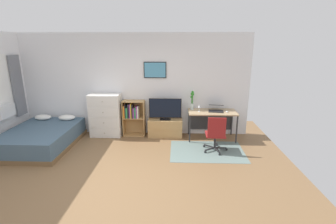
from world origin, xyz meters
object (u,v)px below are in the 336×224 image
object	(u,v)px
laptop	(216,108)
computer_mouse	(227,112)
bed	(42,137)
tv_stand	(165,128)
desk	(212,115)
bookshelf	(133,115)
office_chair	(216,133)
wine_glass	(199,106)
television	(165,109)
dresser	(106,115)
bamboo_vase	(192,100)

from	to	relation	value
laptop	computer_mouse	distance (m)	0.30
bed	tv_stand	size ratio (longest dim) A/B	2.20
laptop	desk	bearing A→B (deg)	-179.64
bed	desk	distance (m)	4.26
bookshelf	office_chair	xyz separation A→B (m)	(2.08, -1.02, -0.12)
tv_stand	wine_glass	xyz separation A→B (m)	(0.88, -0.14, 0.64)
bed	television	xyz separation A→B (m)	(2.96, 0.77, 0.53)
bed	computer_mouse	world-z (taller)	computer_mouse
bed	bookshelf	bearing A→B (deg)	21.90
bed	office_chair	distance (m)	4.16
bookshelf	computer_mouse	xyz separation A→B (m)	(2.46, -0.25, 0.18)
computer_mouse	office_chair	bearing A→B (deg)	-116.24
desk	computer_mouse	xyz separation A→B (m)	(0.36, -0.16, 0.15)
dresser	bookshelf	size ratio (longest dim) A/B	1.19
laptop	computer_mouse	bearing A→B (deg)	-22.08
bed	office_chair	size ratio (longest dim) A/B	2.32
dresser	computer_mouse	bearing A→B (deg)	-3.35
laptop	bamboo_vase	world-z (taller)	bamboo_vase
office_chair	bamboo_vase	distance (m)	1.27
tv_stand	dresser	bearing A→B (deg)	-179.46
bamboo_vase	wine_glass	world-z (taller)	bamboo_vase
television	wine_glass	xyz separation A→B (m)	(0.88, -0.12, 0.11)
bed	wine_glass	world-z (taller)	wine_glass
office_chair	dresser	bearing A→B (deg)	162.72
dresser	television	bearing A→B (deg)	-0.26
television	computer_mouse	world-z (taller)	television
television	bamboo_vase	xyz separation A→B (m)	(0.71, 0.09, 0.24)
desk	laptop	bearing A→B (deg)	-7.59
tv_stand	television	bearing A→B (deg)	-90.00
office_chair	laptop	distance (m)	0.99
dresser	tv_stand	world-z (taller)	dresser
desk	bamboo_vase	xyz separation A→B (m)	(-0.51, 0.11, 0.39)
office_chair	bamboo_vase	world-z (taller)	bamboo_vase
office_chair	laptop	size ratio (longest dim) A/B	1.90
desk	laptop	world-z (taller)	laptop
television	bamboo_vase	distance (m)	0.75
bamboo_vase	wine_glass	size ratio (longest dim) A/B	2.76
television	laptop	distance (m)	1.32
dresser	television	xyz separation A→B (m)	(1.60, -0.01, 0.19)
bookshelf	computer_mouse	bearing A→B (deg)	-5.74
tv_stand	wine_glass	distance (m)	1.09
bed	dresser	xyz separation A→B (m)	(1.36, 0.78, 0.34)
bed	dresser	bearing A→B (deg)	29.63
bookshelf	desk	distance (m)	2.10
bookshelf	laptop	size ratio (longest dim) A/B	2.13
computer_mouse	wine_glass	distance (m)	0.71
desk	bamboo_vase	bearing A→B (deg)	168.14
tv_stand	desk	bearing A→B (deg)	-1.87
bookshelf	computer_mouse	distance (m)	2.48
bamboo_vase	laptop	bearing A→B (deg)	-11.17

